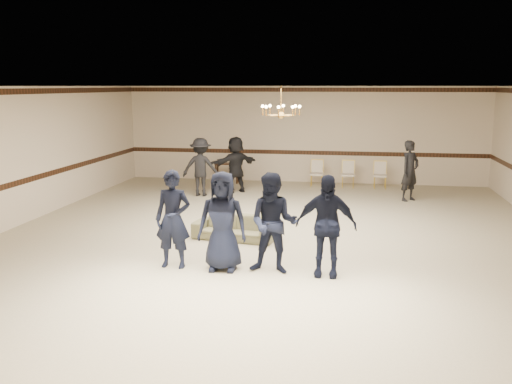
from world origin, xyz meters
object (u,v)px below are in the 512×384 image
at_px(adult_mid, 236,165).
at_px(console_table, 227,173).
at_px(adult_right, 410,171).
at_px(banquet_chair_right, 380,175).
at_px(banquet_chair_mid, 348,174).
at_px(chandelier, 281,101).
at_px(adult_left, 201,167).
at_px(banquet_chair_left, 317,174).
at_px(boy_d, 326,226).
at_px(boy_c, 273,223).
at_px(settee, 235,227).
at_px(boy_b, 222,221).
at_px(boy_a, 173,219).

distance_m(adult_mid, console_table, 1.78).
distance_m(adult_right, banquet_chair_right, 1.97).
bearing_deg(banquet_chair_mid, chandelier, -106.69).
relative_size(adult_left, banquet_chair_mid, 2.02).
distance_m(banquet_chair_left, banquet_chair_right, 2.00).
distance_m(chandelier, boy_d, 4.12).
xyz_separation_m(boy_c, settee, (-1.11, 1.99, -0.63)).
bearing_deg(boy_b, adult_right, 58.38).
height_order(boy_b, banquet_chair_mid, boy_b).
xyz_separation_m(banquet_chair_mid, banquet_chair_right, (1.00, 0.00, 0.00)).
height_order(boy_b, adult_mid, boy_b).
distance_m(chandelier, boy_a, 4.21).
xyz_separation_m(adult_right, banquet_chair_mid, (-1.72, 1.79, -0.43)).
xyz_separation_m(banquet_chair_left, console_table, (-3.00, 0.20, -0.09)).
relative_size(chandelier, adult_left, 0.55).
relative_size(adult_left, banquet_chair_right, 2.02).
height_order(boy_d, settee, boy_d).
relative_size(boy_b, banquet_chair_mid, 2.08).
xyz_separation_m(adult_right, banquet_chair_left, (-2.72, 1.79, -0.43)).
height_order(boy_b, boy_c, same).
distance_m(adult_left, console_table, 2.36).
xyz_separation_m(boy_a, boy_b, (0.90, 0.00, 0.00)).
bearing_deg(adult_mid, banquet_chair_mid, 159.33).
xyz_separation_m(boy_d, banquet_chair_mid, (0.31, 8.55, -0.46)).
distance_m(boy_b, banquet_chair_left, 8.64).
relative_size(adult_left, console_table, 2.13).
bearing_deg(boy_d, adult_left, 122.76).
xyz_separation_m(chandelier, banquet_chair_right, (2.53, 5.16, -2.45)).
bearing_deg(adult_left, adult_mid, -145.52).
height_order(boy_c, adult_right, boy_c).
relative_size(settee, adult_right, 1.01).
bearing_deg(console_table, adult_left, -101.25).
relative_size(boy_b, boy_c, 1.00).
xyz_separation_m(boy_b, banquet_chair_left, (1.11, 8.55, -0.46)).
bearing_deg(banquet_chair_mid, boy_c, -98.28).
xyz_separation_m(chandelier, boy_a, (-1.49, -3.40, -2.00)).
height_order(adult_mid, console_table, adult_mid).
bearing_deg(boy_b, adult_left, 106.42).
xyz_separation_m(boy_a, boy_c, (1.80, 0.00, 0.00)).
distance_m(boy_a, adult_left, 6.59).
bearing_deg(boy_a, console_table, 96.28).
bearing_deg(boy_c, banquet_chair_mid, 85.73).
bearing_deg(boy_b, boy_c, -2.07).
height_order(adult_left, banquet_chair_left, adult_left).
height_order(boy_d, banquet_chair_mid, boy_d).
relative_size(chandelier, settee, 0.54).
bearing_deg(boy_a, adult_left, 100.91).
height_order(boy_a, banquet_chair_right, boy_a).
height_order(boy_a, banquet_chair_left, boy_a).
height_order(settee, console_table, console_table).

